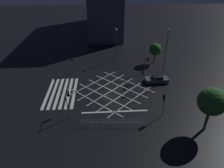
% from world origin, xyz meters
% --- Properties ---
extents(ground_plane, '(200.00, 200.00, 0.00)m').
position_xyz_m(ground_plane, '(0.00, 0.00, 0.00)').
color(ground_plane, black).
extents(road_markings, '(15.03, 18.87, 0.01)m').
position_xyz_m(road_markings, '(0.36, -5.30, 0.00)').
color(road_markings, silver).
rests_on(road_markings, ground_plane).
extents(office_building, '(34.92, 10.06, 19.66)m').
position_xyz_m(office_building, '(-42.52, -0.01, 9.83)').
color(office_building, '#3D424C').
rests_on(office_building, ground_plane).
extents(traffic_light_sw_main, '(0.39, 0.36, 3.46)m').
position_xyz_m(traffic_light_sw_main, '(-7.23, -7.52, 2.48)').
color(traffic_light_sw_main, '#424244').
rests_on(traffic_light_sw_main, ground_plane).
extents(traffic_light_median_north, '(0.36, 2.72, 3.89)m').
position_xyz_m(traffic_light_median_north, '(-0.13, 6.35, 2.87)').
color(traffic_light_median_north, '#424244').
rests_on(traffic_light_median_north, ground_plane).
extents(traffic_light_ne_cross, '(0.36, 0.39, 3.79)m').
position_xyz_m(traffic_light_ne_cross, '(7.55, 6.76, 2.71)').
color(traffic_light_ne_cross, '#424244').
rests_on(traffic_light_ne_cross, ground_plane).
extents(traffic_light_se_main, '(2.07, 0.36, 3.69)m').
position_xyz_m(traffic_light_se_main, '(6.10, -6.70, 2.69)').
color(traffic_light_se_main, '#424244').
rests_on(traffic_light_se_main, ground_plane).
extents(traffic_light_nw_main, '(2.74, 0.36, 4.45)m').
position_xyz_m(traffic_light_nw_main, '(-5.54, 7.10, 3.28)').
color(traffic_light_nw_main, '#424244').
rests_on(traffic_light_nw_main, ground_plane).
extents(street_lamp_east, '(0.51, 0.51, 7.52)m').
position_xyz_m(street_lamp_east, '(-13.46, 1.80, 5.37)').
color(street_lamp_east, '#424244').
rests_on(street_lamp_east, ground_plane).
extents(street_lamp_west, '(0.44, 0.44, 9.07)m').
position_xyz_m(street_lamp_west, '(-6.78, 11.15, 5.87)').
color(street_lamp_west, '#424244').
rests_on(street_lamp_west, ground_plane).
extents(street_tree_near, '(2.65, 2.65, 4.59)m').
position_xyz_m(street_tree_near, '(-11.58, 10.42, 3.24)').
color(street_tree_near, brown).
rests_on(street_tree_near, ground_plane).
extents(street_tree_far, '(3.58, 3.58, 6.32)m').
position_xyz_m(street_tree_far, '(10.65, 11.69, 4.50)').
color(street_tree_far, brown).
rests_on(street_tree_far, ground_plane).
extents(waiting_car, '(1.83, 4.36, 1.40)m').
position_xyz_m(waiting_car, '(-2.50, 8.66, 0.65)').
color(waiting_car, '#474C51').
rests_on(waiting_car, ground_plane).
extents(pedestrian_railing, '(0.60, 8.47, 1.05)m').
position_xyz_m(pedestrian_railing, '(9.18, -0.60, 0.67)').
color(pedestrian_railing, '#B7B7BC').
rests_on(pedestrian_railing, ground_plane).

